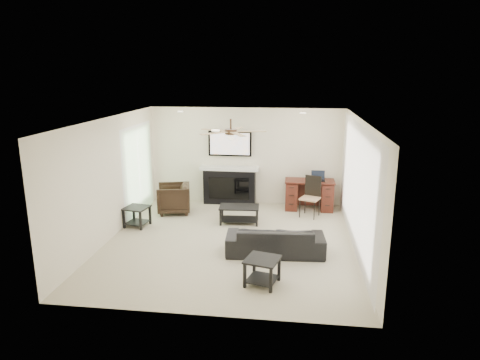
{
  "coord_description": "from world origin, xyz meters",
  "views": [
    {
      "loc": [
        1.23,
        -8.08,
        3.39
      ],
      "look_at": [
        0.12,
        0.59,
        1.16
      ],
      "focal_mm": 32.0,
      "sensor_mm": 36.0,
      "label": 1
    }
  ],
  "objects": [
    {
      "name": "desk_chair",
      "position": [
        1.64,
        1.8,
        0.48
      ],
      "size": [
        0.55,
        0.56,
        0.97
      ],
      "primitive_type": "cube",
      "rotation": [
        0.0,
        0.0,
        -0.37
      ],
      "color": "black",
      "rests_on": "ground"
    },
    {
      "name": "fireplace_unit",
      "position": [
        -0.41,
        2.58,
        0.95
      ],
      "size": [
        1.52,
        0.34,
        1.91
      ],
      "primitive_type": "cube",
      "color": "black",
      "rests_on": "ground"
    },
    {
      "name": "sofa",
      "position": [
        0.93,
        -0.46,
        0.27
      ],
      "size": [
        1.9,
        0.85,
        0.54
      ],
      "primitive_type": "imported",
      "rotation": [
        0.0,
        0.0,
        3.21
      ],
      "color": "black",
      "rests_on": "ground"
    },
    {
      "name": "end_table_near",
      "position": [
        0.78,
        -1.71,
        0.23
      ],
      "size": [
        0.64,
        0.64,
        0.45
      ],
      "primitive_type": "cube",
      "rotation": [
        0.0,
        0.0,
        -0.26
      ],
      "color": "black",
      "rests_on": "ground"
    },
    {
      "name": "armchair",
      "position": [
        -1.67,
        1.69,
        0.36
      ],
      "size": [
        0.94,
        0.92,
        0.71
      ],
      "primitive_type": "imported",
      "rotation": [
        0.0,
        0.0,
        -1.34
      ],
      "color": "black",
      "rests_on": "ground"
    },
    {
      "name": "room_shell",
      "position": [
        0.19,
        0.08,
        1.68
      ],
      "size": [
        5.5,
        5.54,
        2.52
      ],
      "color": "#C0B69B",
      "rests_on": "ground"
    },
    {
      "name": "end_table_left",
      "position": [
        -2.22,
        0.64,
        0.23
      ],
      "size": [
        0.58,
        0.58,
        0.45
      ],
      "primitive_type": "cube",
      "rotation": [
        0.0,
        0.0,
        -0.18
      ],
      "color": "black",
      "rests_on": "ground"
    },
    {
      "name": "coffee_table",
      "position": [
        0.03,
        1.14,
        0.2
      ],
      "size": [
        0.93,
        0.56,
        0.4
      ],
      "primitive_type": "cube",
      "rotation": [
        0.0,
        0.0,
        0.07
      ],
      "color": "black",
      "rests_on": "ground"
    },
    {
      "name": "laptop",
      "position": [
        1.84,
        2.33,
        0.88
      ],
      "size": [
        0.33,
        0.24,
        0.23
      ],
      "primitive_type": "cube",
      "color": "black",
      "rests_on": "desk"
    },
    {
      "name": "desk",
      "position": [
        1.64,
        2.35,
        0.38
      ],
      "size": [
        1.22,
        0.56,
        0.76
      ],
      "primitive_type": "cube",
      "color": "#3A130E",
      "rests_on": "ground"
    }
  ]
}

